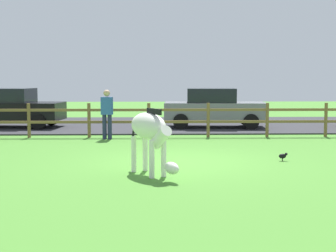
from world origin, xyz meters
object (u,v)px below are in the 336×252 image
(parked_car_grey, at_px, (214,107))
(zebra, at_px, (150,131))
(crow_on_grass, at_px, (283,156))
(visitor_near_fence, at_px, (107,112))
(parked_car_black, at_px, (11,107))

(parked_car_grey, bearing_deg, zebra, -104.58)
(crow_on_grass, bearing_deg, zebra, -152.80)
(parked_car_grey, height_order, visitor_near_fence, visitor_near_fence)
(visitor_near_fence, bearing_deg, parked_car_grey, 40.69)
(zebra, distance_m, parked_car_grey, 9.87)
(crow_on_grass, relative_size, parked_car_black, 0.05)
(parked_car_black, xyz_separation_m, visitor_near_fence, (4.18, -3.66, 0.06))
(crow_on_grass, height_order, parked_car_black, parked_car_black)
(crow_on_grass, relative_size, parked_car_grey, 0.05)
(crow_on_grass, distance_m, parked_car_black, 12.08)
(parked_car_black, bearing_deg, visitor_near_fence, -41.21)
(zebra, xyz_separation_m, visitor_near_fence, (-1.47, 6.15, -0.02))
(zebra, relative_size, visitor_near_fence, 1.06)
(parked_car_grey, xyz_separation_m, visitor_near_fence, (-3.96, -3.40, 0.06))
(crow_on_grass, distance_m, visitor_near_fence, 6.56)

